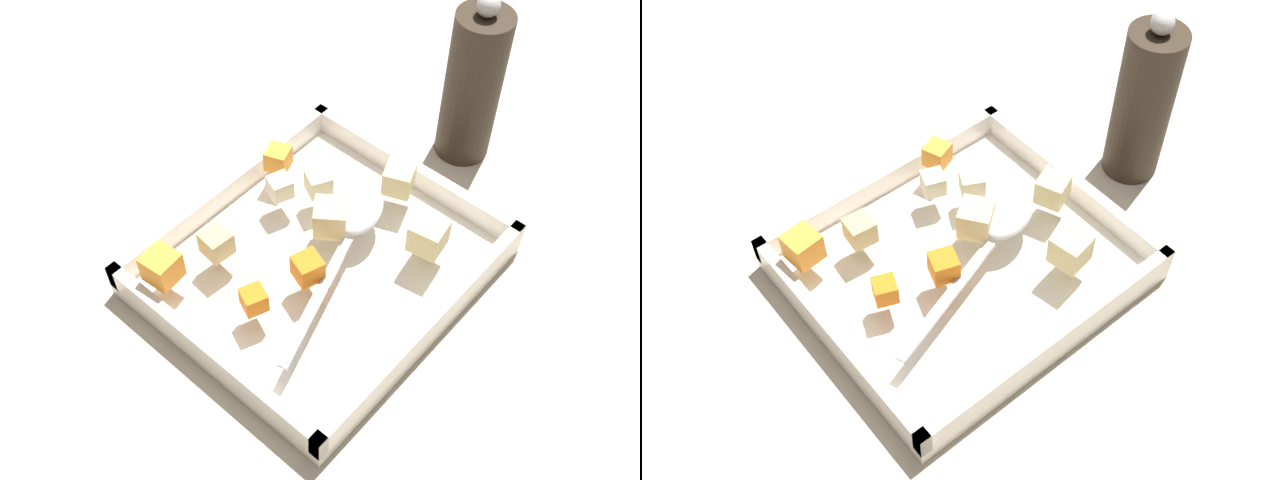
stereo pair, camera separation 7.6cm
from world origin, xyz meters
The scene contains 14 objects.
ground_plane centered at (0.00, 0.00, 0.00)m, with size 4.00×4.00×0.00m, color #BCB29E.
baking_dish centered at (0.02, 0.02, 0.01)m, with size 0.32×0.28×0.04m.
carrot_chunk_front_center centered at (0.15, -0.07, 0.06)m, with size 0.03×0.03×0.03m, color orange.
carrot_chunk_near_spoon centered at (-0.03, -0.09, 0.05)m, with size 0.02×0.02×0.02m, color orange.
carrot_chunk_center centered at (0.05, 0.03, 0.06)m, with size 0.03×0.03×0.03m, color orange.
carrot_chunk_rim_edge centered at (0.11, 0.02, 0.05)m, with size 0.02×0.02×0.02m, color orange.
potato_chunk_heap_side centered at (-0.01, 0.01, 0.06)m, with size 0.03×0.03×0.03m, color #E0CC89.
potato_chunk_back_center centered at (0.09, -0.05, 0.06)m, with size 0.03×0.03×0.03m, color tan.
potato_chunk_near_right centered at (-0.05, 0.10, 0.06)m, with size 0.03×0.03×0.03m, color #E0CC89.
potato_chunk_near_left centered at (-0.09, 0.03, 0.06)m, with size 0.03×0.03×0.03m, color #E0CC89.
potato_chunk_under_handle centered at (-0.01, -0.06, 0.05)m, with size 0.02×0.02×0.02m, color beige.
potato_chunk_mid_left centered at (-0.04, -0.03, 0.05)m, with size 0.02×0.02×0.02m, color beige.
serving_spoon centered at (-0.02, 0.03, 0.05)m, with size 0.22×0.09×0.02m.
pepper_mill centered at (-0.23, 0.02, 0.09)m, with size 0.06×0.06×0.21m.
Camera 2 is at (0.32, 0.38, 0.65)m, focal length 43.68 mm.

